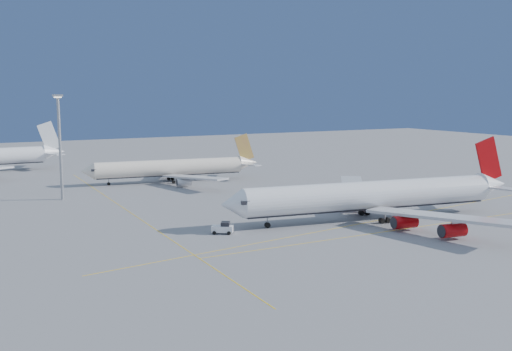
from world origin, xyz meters
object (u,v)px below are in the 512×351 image
Objects in this scene: airliner_etihad at (174,168)px; pushback_tug at (223,228)px; airliner_virgin at (377,195)px; light_mast at (60,138)px.

pushback_tug is (-14.40, -68.62, -3.40)m from airliner_etihad.
airliner_virgin is 15.37× the size of pushback_tug.
airliner_virgin is 81.98m from light_mast.
airliner_etihad is (-21.38, 72.40, -0.84)m from airliner_virgin.
light_mast is (-57.82, 57.10, 10.88)m from airliner_virgin.
airliner_etihad is 2.06× the size of light_mast.
pushback_tug is at bearing -177.57° from airliner_virgin.
airliner_virgin is 36.22m from pushback_tug.
airliner_virgin reaches higher than airliner_etihad.
airliner_etihad is 12.14× the size of pushback_tug.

